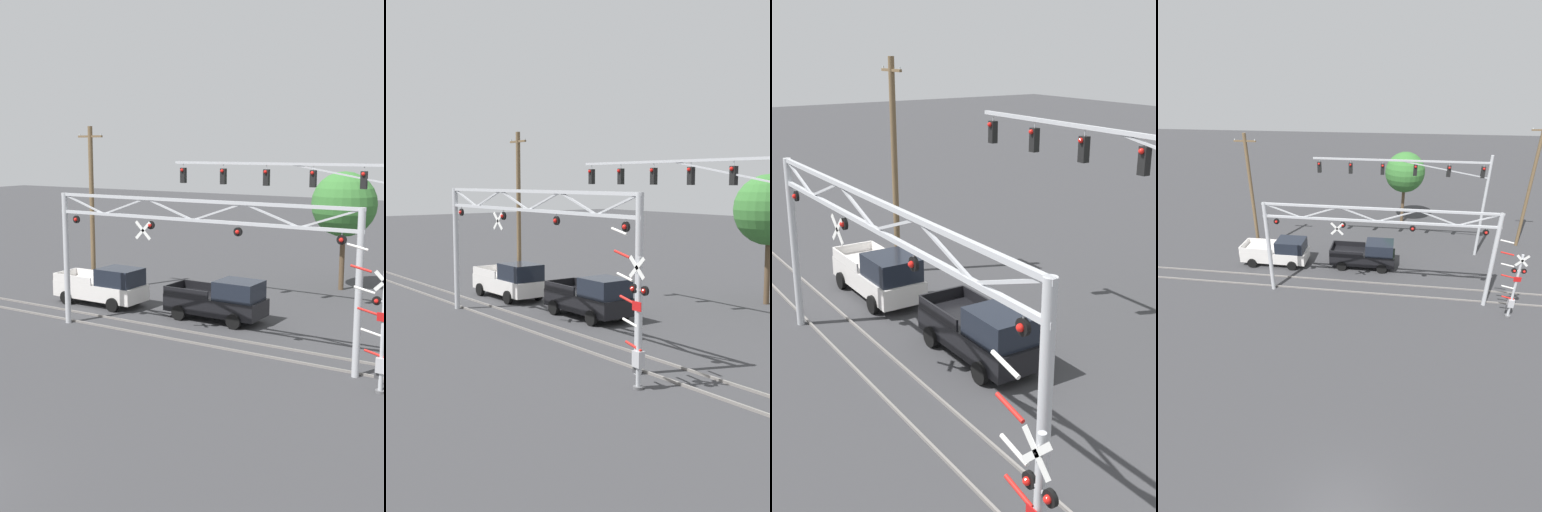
% 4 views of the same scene
% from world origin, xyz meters
% --- Properties ---
extents(rail_track_near, '(80.00, 0.08, 0.10)m').
position_xyz_m(rail_track_near, '(0.00, 14.82, 0.05)').
color(rail_track_near, gray).
rests_on(rail_track_near, ground_plane).
extents(rail_track_far, '(80.00, 0.08, 0.10)m').
position_xyz_m(rail_track_far, '(0.00, 16.26, 0.05)').
color(rail_track_far, gray).
rests_on(rail_track_far, ground_plane).
extents(crossing_gantry, '(15.21, 0.30, 6.62)m').
position_xyz_m(crossing_gantry, '(-0.01, 14.54, 4.44)').
color(crossing_gantry, '#B7BABF').
rests_on(crossing_gantry, ground_plane).
extents(pickup_truck_lead, '(5.20, 2.28, 2.21)m').
position_xyz_m(pickup_truck_lead, '(-0.98, 18.93, 1.07)').
color(pickup_truck_lead, black).
rests_on(pickup_truck_lead, ground_plane).
extents(pickup_truck_following, '(5.40, 2.28, 2.21)m').
position_xyz_m(pickup_truck_following, '(-8.22, 18.44, 1.07)').
color(pickup_truck_following, silver).
rests_on(pickup_truck_following, ground_plane).
extents(utility_pole_left, '(1.80, 0.28, 10.08)m').
position_xyz_m(utility_pole_left, '(-10.94, 20.63, 5.19)').
color(utility_pole_left, brown).
rests_on(utility_pole_left, ground_plane).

